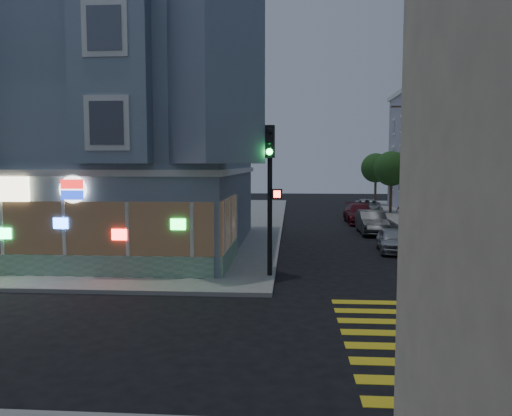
# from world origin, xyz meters

# --- Properties ---
(ground) EXTENTS (120.00, 120.00, 0.00)m
(ground) POSITION_xyz_m (0.00, 0.00, 0.00)
(ground) COLOR black
(ground) RESTS_ON ground
(sidewalk_nw) EXTENTS (33.00, 42.00, 0.15)m
(sidewalk_nw) POSITION_xyz_m (-13.50, 23.00, 0.07)
(sidewalk_nw) COLOR gray
(sidewalk_nw) RESTS_ON ground
(corner_building) EXTENTS (14.60, 14.60, 11.40)m
(corner_building) POSITION_xyz_m (-6.00, 10.98, 5.82)
(corner_building) COLOR slate
(corner_building) RESTS_ON sidewalk_nw
(row_house_c) EXTENTS (12.00, 8.60, 9.00)m
(row_house_c) POSITION_xyz_m (19.50, 25.00, 4.65)
(row_house_c) COLOR beige
(row_house_c) RESTS_ON sidewalk_ne
(row_house_d) EXTENTS (12.00, 8.60, 10.50)m
(row_house_d) POSITION_xyz_m (19.50, 34.00, 5.40)
(row_house_d) COLOR #ACA8B9
(row_house_d) RESTS_ON sidewalk_ne
(utility_pole) EXTENTS (2.20, 0.30, 9.00)m
(utility_pole) POSITION_xyz_m (12.00, 24.00, 4.80)
(utility_pole) COLOR #4C3826
(utility_pole) RESTS_ON sidewalk_ne
(street_tree_near) EXTENTS (3.00, 3.00, 5.30)m
(street_tree_near) POSITION_xyz_m (12.20, 30.00, 3.94)
(street_tree_near) COLOR #4C3826
(street_tree_near) RESTS_ON sidewalk_ne
(street_tree_far) EXTENTS (3.00, 3.00, 5.30)m
(street_tree_far) POSITION_xyz_m (12.20, 38.00, 3.94)
(street_tree_far) COLOR #4C3826
(street_tree_far) RESTS_ON sidewalk_ne
(running_child) EXTENTS (0.63, 0.53, 1.49)m
(running_child) POSITION_xyz_m (8.79, 1.40, 0.74)
(running_child) COLOR tan
(running_child) RESTS_ON ground
(pedestrian_a) EXTENTS (0.97, 0.78, 1.87)m
(pedestrian_a) POSITION_xyz_m (11.40, 19.07, 1.08)
(pedestrian_a) COLOR black
(pedestrian_a) RESTS_ON sidewalk_ne
(pedestrian_b) EXTENTS (1.13, 0.69, 1.80)m
(pedestrian_b) POSITION_xyz_m (11.44, 21.30, 1.05)
(pedestrian_b) COLOR #222128
(pedestrian_b) RESTS_ON sidewalk_ne
(parked_car_a) EXTENTS (1.67, 3.60, 1.19)m
(parked_car_a) POSITION_xyz_m (8.60, 10.88, 0.60)
(parked_car_a) COLOR #A7AAAE
(parked_car_a) RESTS_ON ground
(parked_car_b) EXTENTS (1.55, 4.42, 1.46)m
(parked_car_b) POSITION_xyz_m (8.60, 17.40, 0.73)
(parked_car_b) COLOR #343739
(parked_car_b) RESTS_ON ground
(parked_car_c) EXTENTS (2.06, 4.94, 1.43)m
(parked_car_c) POSITION_xyz_m (8.60, 22.89, 0.71)
(parked_car_c) COLOR #5B141E
(parked_car_c) RESTS_ON ground
(parked_car_d) EXTENTS (2.99, 5.38, 1.42)m
(parked_car_d) POSITION_xyz_m (9.91, 28.09, 0.71)
(parked_car_d) COLOR #ABB0B6
(parked_car_d) RESTS_ON ground
(traffic_signal) EXTENTS (0.66, 0.63, 5.61)m
(traffic_signal) POSITION_xyz_m (2.82, 4.50, 3.94)
(traffic_signal) COLOR black
(traffic_signal) RESTS_ON sidewalk_nw
(fire_hydrant) EXTENTS (0.46, 0.27, 0.80)m
(fire_hydrant) POSITION_xyz_m (11.30, 12.32, 0.57)
(fire_hydrant) COLOR silver
(fire_hydrant) RESTS_ON sidewalk_ne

